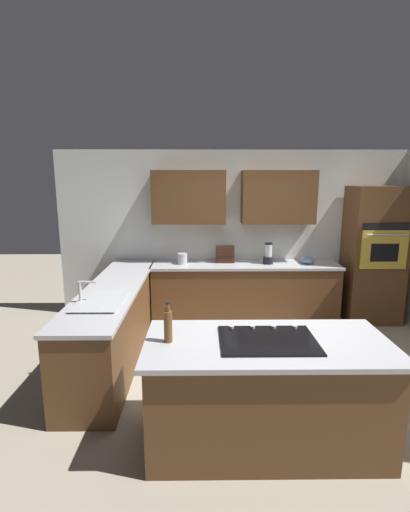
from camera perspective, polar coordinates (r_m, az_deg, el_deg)
name	(u,v)px	position (r m, az deg, el deg)	size (l,w,h in m)	color
ground_plane	(270,377)	(4.41, 9.97, -17.77)	(14.00, 14.00, 0.00)	#9E937F
wall_back	(245,224)	(5.89, 6.14, 4.86)	(6.00, 0.44, 2.60)	silver
lower_cabinets_back	(244,293)	(5.79, 6.05, -5.73)	(2.80, 0.60, 0.86)	brown
countertop_back	(245,265)	(5.68, 6.14, -1.38)	(2.84, 0.64, 0.04)	#B2B2B7
lower_cabinets_side	(116,322)	(4.77, -13.54, -9.87)	(0.60, 2.90, 0.86)	brown
countertop_side	(114,287)	(4.62, -13.80, -4.67)	(0.64, 2.94, 0.04)	#B2B2B7
island_base	(266,395)	(3.27, 9.32, -20.25)	(1.87, 0.83, 0.86)	brown
island_top	(268,343)	(3.06, 9.60, -13.07)	(1.95, 0.91, 0.04)	#B2B2B7
wall_oven	(373,255)	(6.18, 24.44, 0.15)	(0.80, 0.66, 2.06)	brown
sink_unit	(99,301)	(4.04, -15.93, -6.61)	(0.46, 0.70, 0.23)	#515456
cooktop	(268,340)	(3.06, 9.59, -12.56)	(0.76, 0.56, 0.03)	black
blender	(268,255)	(5.69, 9.69, 0.19)	(0.15, 0.15, 0.33)	black
mixing_bowl	(308,260)	(5.84, 15.46, -0.61)	(0.20, 0.20, 0.11)	#668CB2
spice_rack	(225,254)	(5.69, 3.08, 0.26)	(0.28, 0.11, 0.26)	#381E14
kettle	(182,259)	(5.62, -3.50, -0.42)	(0.15, 0.15, 0.16)	#B7BABF
oil_bottle	(168,325)	(2.96, -5.69, -10.55)	(0.07, 0.07, 0.33)	brown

